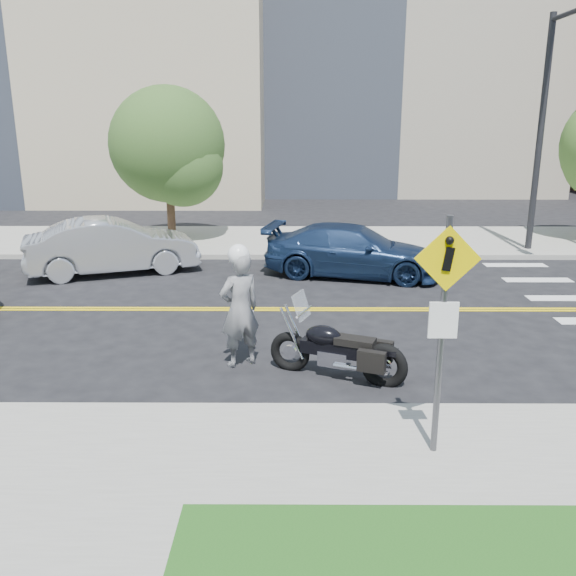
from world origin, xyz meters
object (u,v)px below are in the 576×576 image
at_px(motorcyclist, 240,306).
at_px(motorcycle, 338,338).
at_px(parked_car_blue, 353,251).
at_px(pedestrian_sign, 443,315).
at_px(parked_car_silver, 112,246).

xyz_separation_m(motorcyclist, motorcycle, (1.66, -0.52, -0.38)).
relative_size(motorcyclist, parked_car_blue, 0.45).
xyz_separation_m(pedestrian_sign, motorcyclist, (-2.70, 3.12, -0.88)).
xyz_separation_m(motorcycle, parked_car_blue, (0.91, 6.79, -0.00)).
height_order(motorcycle, parked_car_silver, parked_car_silver).
relative_size(pedestrian_sign, parked_car_silver, 0.65).
height_order(motorcyclist, parked_car_silver, motorcyclist).
bearing_deg(motorcyclist, parked_car_blue, -144.72).
distance_m(parked_car_silver, parked_car_blue, 6.65).
bearing_deg(motorcyclist, motorcycle, 130.11).
relative_size(motorcyclist, motorcycle, 0.94).
relative_size(motorcycle, parked_car_blue, 0.48).
relative_size(pedestrian_sign, parked_car_blue, 0.62).
distance_m(motorcycle, parked_car_blue, 6.85).
bearing_deg(parked_car_blue, pedestrian_sign, -166.11).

